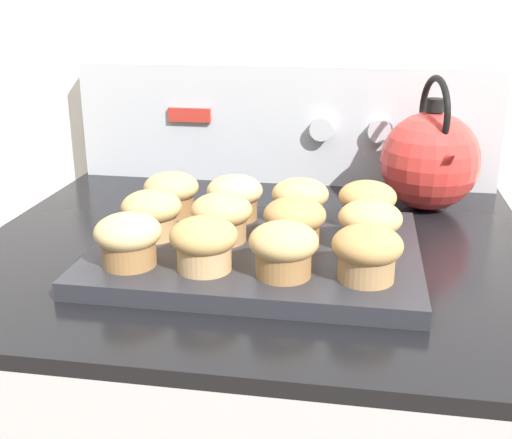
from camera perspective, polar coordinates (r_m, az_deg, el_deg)
wall_back at (r=1.19m, az=3.01°, el=16.52°), size 8.00×0.05×2.40m
control_panel at (r=1.16m, az=2.63°, el=8.49°), size 0.74×0.07×0.21m
muffin_pan at (r=0.82m, az=0.14°, el=-2.83°), size 0.41×0.31×0.02m
muffin_r0_c0 at (r=0.76m, az=-11.29°, el=-1.66°), size 0.08×0.08×0.06m
muffin_r0_c1 at (r=0.73m, az=-4.66°, el=-2.05°), size 0.08×0.08×0.06m
muffin_r0_c2 at (r=0.72m, az=2.47°, el=-2.55°), size 0.08×0.08×0.06m
muffin_r0_c3 at (r=0.71m, az=9.84°, el=-2.85°), size 0.08×0.08×0.06m
muffin_r1_c0 at (r=0.84m, az=-9.25°, el=0.60°), size 0.08×0.08×0.06m
muffin_r1_c1 at (r=0.82m, az=-3.07°, el=0.31°), size 0.08×0.08×0.06m
muffin_r1_c2 at (r=0.80m, az=3.45°, el=-0.13°), size 0.08×0.08×0.06m
muffin_r1_c3 at (r=0.80m, az=10.08°, el=-0.41°), size 0.08×0.08×0.06m
muffin_r2_c0 at (r=0.92m, az=-7.53°, el=2.38°), size 0.08×0.08×0.06m
muffin_r2_c1 at (r=0.90m, az=-1.89°, el=2.10°), size 0.08×0.08×0.06m
muffin_r2_c2 at (r=0.89m, az=3.95°, el=1.78°), size 0.08×0.08×0.06m
muffin_r2_c3 at (r=0.88m, az=9.85°, el=1.50°), size 0.08×0.08×0.06m
tea_kettle at (r=1.04m, az=15.23°, el=5.19°), size 0.15×0.18×0.21m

